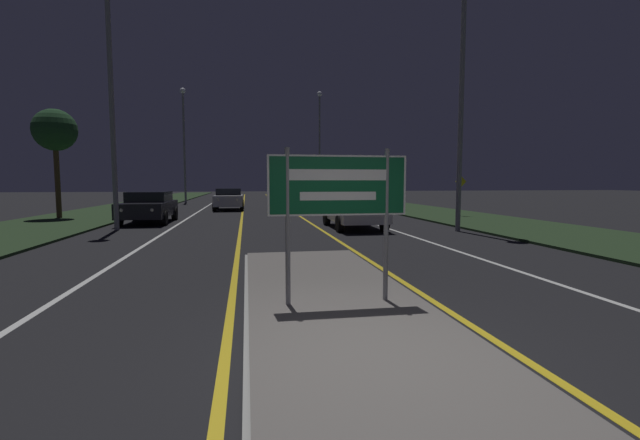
{
  "coord_description": "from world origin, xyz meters",
  "views": [
    {
      "loc": [
        -1.28,
        -4.04,
        1.83
      ],
      "look_at": [
        0.0,
        3.37,
        1.16
      ],
      "focal_mm": 24.0,
      "sensor_mm": 36.0,
      "label": 1
    }
  ],
  "objects_px": {
    "streetlight_right_far": "(320,132)",
    "car_receding_1": "(310,199)",
    "car_approaching_1": "(229,198)",
    "streetlight_left_near": "(110,55)",
    "car_approaching_0": "(149,206)",
    "car_receding_0": "(354,209)",
    "streetlight_right_near": "(463,49)",
    "highway_sign": "(338,193)",
    "warning_sign": "(461,192)",
    "streetlight_left_far": "(184,132)"
  },
  "relations": [
    {
      "from": "streetlight_right_far",
      "to": "car_approaching_0",
      "type": "distance_m",
      "value": 27.35
    },
    {
      "from": "car_receding_1",
      "to": "warning_sign",
      "type": "distance_m",
      "value": 9.4
    },
    {
      "from": "streetlight_right_near",
      "to": "streetlight_right_far",
      "type": "bearing_deg",
      "value": 90.38
    },
    {
      "from": "highway_sign",
      "to": "car_approaching_1",
      "type": "bearing_deg",
      "value": 96.06
    },
    {
      "from": "streetlight_right_far",
      "to": "warning_sign",
      "type": "distance_m",
      "value": 24.34
    },
    {
      "from": "streetlight_left_near",
      "to": "car_approaching_0",
      "type": "height_order",
      "value": "streetlight_left_near"
    },
    {
      "from": "highway_sign",
      "to": "streetlight_left_far",
      "type": "height_order",
      "value": "streetlight_left_far"
    },
    {
      "from": "car_approaching_1",
      "to": "streetlight_left_far",
      "type": "bearing_deg",
      "value": 111.83
    },
    {
      "from": "car_receding_0",
      "to": "streetlight_left_near",
      "type": "bearing_deg",
      "value": 174.36
    },
    {
      "from": "car_receding_0",
      "to": "car_receding_1",
      "type": "bearing_deg",
      "value": 90.84
    },
    {
      "from": "streetlight_right_near",
      "to": "car_receding_1",
      "type": "xyz_separation_m",
      "value": [
        -3.71,
        12.21,
        -5.79
      ]
    },
    {
      "from": "car_receding_1",
      "to": "streetlight_right_far",
      "type": "bearing_deg",
      "value": 78.37
    },
    {
      "from": "streetlight_left_near",
      "to": "streetlight_right_far",
      "type": "relative_size",
      "value": 0.85
    },
    {
      "from": "highway_sign",
      "to": "streetlight_right_near",
      "type": "distance_m",
      "value": 11.94
    },
    {
      "from": "highway_sign",
      "to": "streetlight_right_far",
      "type": "relative_size",
      "value": 0.2
    },
    {
      "from": "car_receding_0",
      "to": "warning_sign",
      "type": "height_order",
      "value": "warning_sign"
    },
    {
      "from": "car_receding_0",
      "to": "warning_sign",
      "type": "relative_size",
      "value": 2.05
    },
    {
      "from": "highway_sign",
      "to": "car_receding_0",
      "type": "xyz_separation_m",
      "value": [
        2.9,
        10.41,
        -0.9
      ]
    },
    {
      "from": "car_approaching_0",
      "to": "streetlight_left_far",
      "type": "bearing_deg",
      "value": 92.85
    },
    {
      "from": "streetlight_right_near",
      "to": "streetlight_left_far",
      "type": "bearing_deg",
      "value": 118.21
    },
    {
      "from": "car_receding_1",
      "to": "warning_sign",
      "type": "height_order",
      "value": "warning_sign"
    },
    {
      "from": "car_approaching_1",
      "to": "streetlight_right_far",
      "type": "bearing_deg",
      "value": 60.56
    },
    {
      "from": "streetlight_right_near",
      "to": "car_approaching_0",
      "type": "relative_size",
      "value": 2.19
    },
    {
      "from": "streetlight_right_far",
      "to": "car_receding_1",
      "type": "distance_m",
      "value": 18.48
    },
    {
      "from": "streetlight_left_far",
      "to": "warning_sign",
      "type": "xyz_separation_m",
      "value": [
        16.13,
        -18.34,
        -4.77
      ]
    },
    {
      "from": "streetlight_right_near",
      "to": "highway_sign",
      "type": "bearing_deg",
      "value": -126.3
    },
    {
      "from": "car_receding_1",
      "to": "car_approaching_0",
      "type": "xyz_separation_m",
      "value": [
        -8.32,
        -6.8,
        -0.03
      ]
    },
    {
      "from": "streetlight_left_far",
      "to": "warning_sign",
      "type": "distance_m",
      "value": 24.89
    },
    {
      "from": "streetlight_left_far",
      "to": "car_receding_0",
      "type": "bearing_deg",
      "value": -67.33
    },
    {
      "from": "streetlight_left_far",
      "to": "car_receding_0",
      "type": "distance_m",
      "value": 25.0
    },
    {
      "from": "car_approaching_1",
      "to": "warning_sign",
      "type": "distance_m",
      "value": 14.51
    },
    {
      "from": "car_approaching_0",
      "to": "warning_sign",
      "type": "height_order",
      "value": "warning_sign"
    },
    {
      "from": "streetlight_left_far",
      "to": "car_receding_1",
      "type": "height_order",
      "value": "streetlight_left_far"
    },
    {
      "from": "streetlight_left_far",
      "to": "car_receding_1",
      "type": "relative_size",
      "value": 2.12
    },
    {
      "from": "streetlight_left_near",
      "to": "streetlight_right_far",
      "type": "height_order",
      "value": "streetlight_right_far"
    },
    {
      "from": "car_approaching_0",
      "to": "car_approaching_1",
      "type": "distance_m",
      "value": 9.08
    },
    {
      "from": "highway_sign",
      "to": "streetlight_left_near",
      "type": "distance_m",
      "value": 13.73
    },
    {
      "from": "streetlight_left_far",
      "to": "streetlight_right_near",
      "type": "height_order",
      "value": "streetlight_left_far"
    },
    {
      "from": "streetlight_right_far",
      "to": "streetlight_left_near",
      "type": "bearing_deg",
      "value": -114.88
    },
    {
      "from": "streetlight_left_far",
      "to": "car_receding_1",
      "type": "xyz_separation_m",
      "value": [
        9.26,
        -11.96,
        -5.33
      ]
    },
    {
      "from": "streetlight_left_near",
      "to": "warning_sign",
      "type": "bearing_deg",
      "value": 11.82
    },
    {
      "from": "car_receding_0",
      "to": "car_approaching_0",
      "type": "xyz_separation_m",
      "value": [
        -8.48,
        3.77,
        -0.02
      ]
    },
    {
      "from": "streetlight_right_far",
      "to": "car_receding_1",
      "type": "bearing_deg",
      "value": -101.63
    },
    {
      "from": "warning_sign",
      "to": "car_receding_0",
      "type": "bearing_deg",
      "value": -148.05
    },
    {
      "from": "car_receding_0",
      "to": "warning_sign",
      "type": "bearing_deg",
      "value": 31.95
    },
    {
      "from": "streetlight_left_near",
      "to": "car_receding_0",
      "type": "xyz_separation_m",
      "value": [
        9.04,
        -0.89,
        -5.71
      ]
    },
    {
      "from": "highway_sign",
      "to": "warning_sign",
      "type": "bearing_deg",
      "value": 56.63
    },
    {
      "from": "streetlight_right_near",
      "to": "car_receding_1",
      "type": "height_order",
      "value": "streetlight_right_near"
    },
    {
      "from": "streetlight_left_near",
      "to": "car_approaching_0",
      "type": "bearing_deg",
      "value": 78.92
    },
    {
      "from": "streetlight_left_far",
      "to": "streetlight_right_far",
      "type": "height_order",
      "value": "streetlight_right_far"
    }
  ]
}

